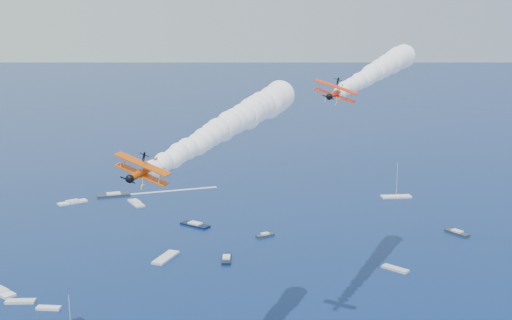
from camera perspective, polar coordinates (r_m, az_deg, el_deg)
name	(u,v)px	position (r m, az deg, el deg)	size (l,w,h in m)	color
biplane_lead	(335,93)	(134.31, 6.85, 5.72)	(8.08, 9.07, 5.46)	#FA2905
biplane_trail	(143,172)	(94.36, -9.73, -1.01)	(7.56, 8.48, 5.11)	#D84904
smoke_trail_lead	(377,71)	(161.58, 10.35, 7.55)	(44.44, 41.89, 10.82)	white
smoke_trail_trail	(230,125)	(118.86, -2.29, 3.07)	(42.20, 44.16, 10.82)	white
spectator_boats	(167,251)	(216.37, -7.65, -7.81)	(225.19, 169.07, 0.70)	white
boat_wakes	(220,266)	(204.11, -3.14, -9.09)	(143.80, 181.09, 0.04)	white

